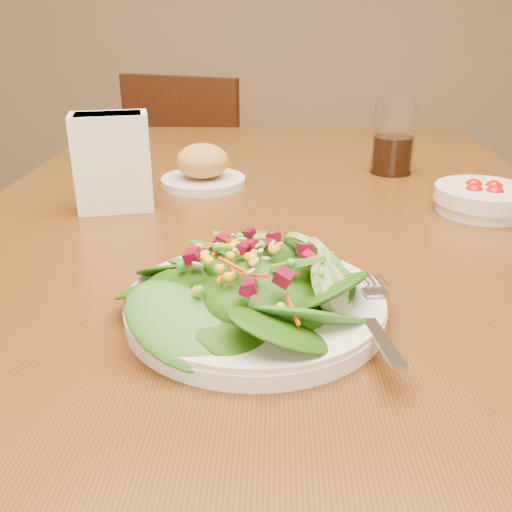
# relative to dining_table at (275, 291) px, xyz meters

# --- Properties ---
(dining_table) EXTENTS (0.90, 1.40, 0.75)m
(dining_table) POSITION_rel_dining_table_xyz_m (0.00, 0.00, 0.00)
(dining_table) COLOR #59350E
(dining_table) RESTS_ON ground_plane
(chair_far) EXTENTS (0.49, 0.49, 0.85)m
(chair_far) POSITION_rel_dining_table_xyz_m (-0.25, 1.07, -0.20)
(chair_far) COLOR #3E1C0E
(chair_far) RESTS_ON ground_plane
(salad_plate) EXTENTS (0.26, 0.25, 0.07)m
(salad_plate) POSITION_rel_dining_table_xyz_m (-0.01, -0.25, 0.13)
(salad_plate) COLOR silver
(salad_plate) RESTS_ON dining_table
(bread_plate) EXTENTS (0.14, 0.14, 0.07)m
(bread_plate) POSITION_rel_dining_table_xyz_m (-0.12, 0.19, 0.13)
(bread_plate) COLOR silver
(bread_plate) RESTS_ON dining_table
(tomato_bowl) EXTENTS (0.14, 0.14, 0.05)m
(tomato_bowl) POSITION_rel_dining_table_xyz_m (0.30, 0.07, 0.12)
(tomato_bowl) COLOR silver
(tomato_bowl) RESTS_ON dining_table
(drinking_glass) EXTENTS (0.08, 0.08, 0.13)m
(drinking_glass) POSITION_rel_dining_table_xyz_m (0.21, 0.29, 0.16)
(drinking_glass) COLOR silver
(drinking_glass) RESTS_ON dining_table
(napkin_holder) EXTENTS (0.12, 0.08, 0.14)m
(napkin_holder) POSITION_rel_dining_table_xyz_m (-0.24, 0.07, 0.18)
(napkin_holder) COLOR white
(napkin_holder) RESTS_ON dining_table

